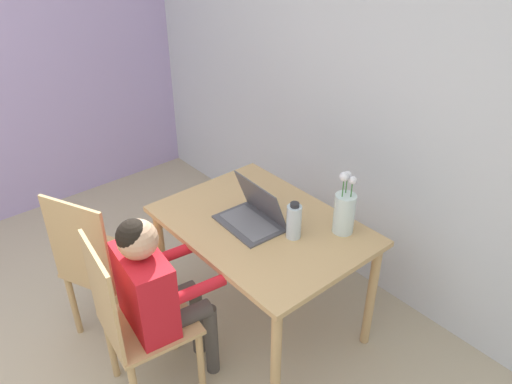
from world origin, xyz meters
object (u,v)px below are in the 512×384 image
(chair_spare, at_px, (101,266))
(water_bottle, at_px, (294,221))
(person_seated, at_px, (155,286))
(chair_occupied, at_px, (134,322))
(laptop, at_px, (254,214))
(flower_vase, at_px, (344,210))

(chair_spare, height_order, water_bottle, chair_spare)
(person_seated, height_order, water_bottle, person_seated)
(chair_occupied, distance_m, laptop, 0.80)
(laptop, relative_size, water_bottle, 1.80)
(flower_vase, distance_m, water_bottle, 0.26)
(laptop, distance_m, flower_vase, 0.47)
(person_seated, distance_m, flower_vase, 1.00)
(chair_spare, bearing_deg, person_seated, 162.19)
(flower_vase, bearing_deg, person_seated, -109.66)
(chair_occupied, bearing_deg, flower_vase, -100.83)
(person_seated, bearing_deg, chair_spare, 13.99)
(laptop, relative_size, flower_vase, 1.02)
(water_bottle, bearing_deg, person_seated, -106.04)
(chair_occupied, distance_m, person_seated, 0.21)
(chair_spare, relative_size, laptop, 2.63)
(chair_occupied, bearing_deg, water_bottle, -97.31)
(chair_occupied, relative_size, person_seated, 0.92)
(chair_spare, bearing_deg, water_bottle, -157.25)
(chair_occupied, xyz_separation_m, laptop, (-0.01, 0.74, 0.29))
(chair_spare, distance_m, water_bottle, 1.08)
(person_seated, xyz_separation_m, laptop, (-0.03, 0.62, 0.12))
(chair_occupied, height_order, person_seated, person_seated)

